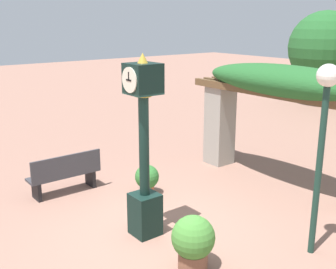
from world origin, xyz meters
The scene contains 7 objects.
ground_plane centered at (0.00, 0.00, 0.00)m, with size 60.00×60.00×0.00m, color #8E6656.
pedestal_clock centered at (0.01, -0.25, 1.48)m, with size 0.49×0.54×3.12m.
pergola centered at (0.00, 3.43, 1.99)m, with size 5.08×1.18×2.70m.
potted_plant_near_left centered at (1.31, -0.29, 0.45)m, with size 0.66×0.66×0.84m.
potted_plant_near_right centered at (-1.39, 0.76, 0.36)m, with size 0.51×0.51×0.65m.
park_bench centered at (-2.49, -0.59, 0.44)m, with size 0.42×1.55×0.89m.
lamp_post centered at (2.13, 1.52, 2.22)m, with size 0.34×0.34×3.01m.
Camera 1 is at (5.51, -4.00, 3.62)m, focal length 45.00 mm.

